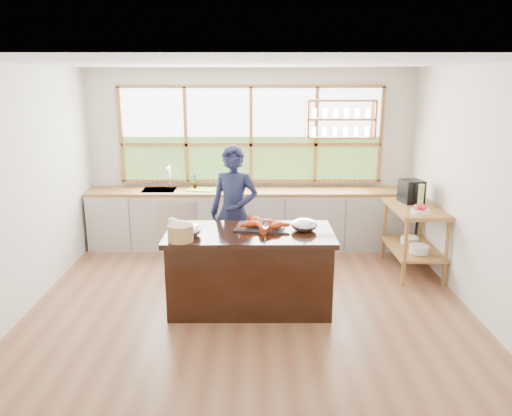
{
  "coord_description": "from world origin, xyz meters",
  "views": [
    {
      "loc": [
        0.06,
        -5.47,
        2.55
      ],
      "look_at": [
        0.07,
        0.15,
        1.08
      ],
      "focal_mm": 35.0,
      "sensor_mm": 36.0,
      "label": 1
    }
  ],
  "objects_px": {
    "cook": "(234,213)",
    "espresso_machine": "(411,191)",
    "island": "(250,269)",
    "wicker_basket": "(181,233)"
  },
  "relations": [
    {
      "from": "cook",
      "to": "espresso_machine",
      "type": "height_order",
      "value": "cook"
    },
    {
      "from": "island",
      "to": "cook",
      "type": "xyz_separation_m",
      "value": [
        -0.21,
        0.92,
        0.41
      ]
    },
    {
      "from": "cook",
      "to": "island",
      "type": "bearing_deg",
      "value": -62.23
    },
    {
      "from": "espresso_machine",
      "to": "wicker_basket",
      "type": "height_order",
      "value": "espresso_machine"
    },
    {
      "from": "island",
      "to": "cook",
      "type": "height_order",
      "value": "cook"
    },
    {
      "from": "wicker_basket",
      "to": "espresso_machine",
      "type": "bearing_deg",
      "value": 29.75
    },
    {
      "from": "wicker_basket",
      "to": "cook",
      "type": "bearing_deg",
      "value": 67.81
    },
    {
      "from": "cook",
      "to": "wicker_basket",
      "type": "relative_size",
      "value": 6.41
    },
    {
      "from": "cook",
      "to": "wicker_basket",
      "type": "bearing_deg",
      "value": -97.4
    },
    {
      "from": "espresso_machine",
      "to": "wicker_basket",
      "type": "xyz_separation_m",
      "value": [
        -2.91,
        -1.66,
        -0.07
      ]
    }
  ]
}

